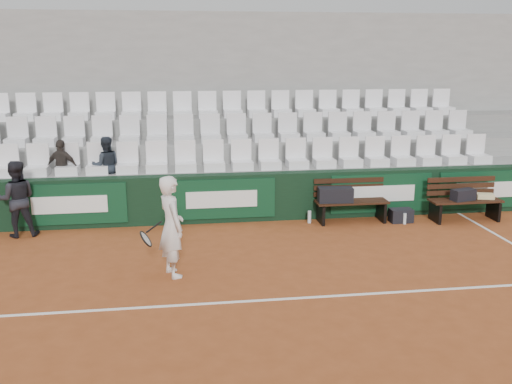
# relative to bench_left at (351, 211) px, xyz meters

# --- Properties ---
(ground) EXTENTS (80.00, 80.00, 0.00)m
(ground) POSITION_rel_bench_left_xyz_m (-2.48, -3.57, -0.23)
(ground) COLOR #974822
(ground) RESTS_ON ground
(court_baseline) EXTENTS (18.00, 0.06, 0.01)m
(court_baseline) POSITION_rel_bench_left_xyz_m (-2.48, -3.57, -0.22)
(court_baseline) COLOR white
(court_baseline) RESTS_ON ground
(back_barrier) EXTENTS (18.00, 0.34, 1.00)m
(back_barrier) POSITION_rel_bench_left_xyz_m (-2.41, 0.42, 0.28)
(back_barrier) COLOR black
(back_barrier) RESTS_ON ground
(grandstand_tier_front) EXTENTS (18.00, 0.95, 1.00)m
(grandstand_tier_front) POSITION_rel_bench_left_xyz_m (-2.48, 1.05, 0.28)
(grandstand_tier_front) COLOR gray
(grandstand_tier_front) RESTS_ON ground
(grandstand_tier_mid) EXTENTS (18.00, 0.95, 1.45)m
(grandstand_tier_mid) POSITION_rel_bench_left_xyz_m (-2.48, 2.00, 0.50)
(grandstand_tier_mid) COLOR gray
(grandstand_tier_mid) RESTS_ON ground
(grandstand_tier_back) EXTENTS (18.00, 0.95, 1.90)m
(grandstand_tier_back) POSITION_rel_bench_left_xyz_m (-2.48, 2.95, 0.72)
(grandstand_tier_back) COLOR gray
(grandstand_tier_back) RESTS_ON ground
(grandstand_rear_wall) EXTENTS (18.00, 0.30, 4.40)m
(grandstand_rear_wall) POSITION_rel_bench_left_xyz_m (-2.48, 3.58, 1.98)
(grandstand_rear_wall) COLOR gray
(grandstand_rear_wall) RESTS_ON ground
(seat_row_front) EXTENTS (11.90, 0.44, 0.63)m
(seat_row_front) POSITION_rel_bench_left_xyz_m (-2.48, 0.88, 1.09)
(seat_row_front) COLOR white
(seat_row_front) RESTS_ON grandstand_tier_front
(seat_row_mid) EXTENTS (11.90, 0.44, 0.63)m
(seat_row_mid) POSITION_rel_bench_left_xyz_m (-2.48, 1.83, 1.54)
(seat_row_mid) COLOR silver
(seat_row_mid) RESTS_ON grandstand_tier_mid
(seat_row_back) EXTENTS (11.90, 0.44, 0.63)m
(seat_row_back) POSITION_rel_bench_left_xyz_m (-2.48, 2.78, 1.99)
(seat_row_back) COLOR white
(seat_row_back) RESTS_ON grandstand_tier_back
(bench_left) EXTENTS (1.50, 0.56, 0.45)m
(bench_left) POSITION_rel_bench_left_xyz_m (0.00, 0.00, 0.00)
(bench_left) COLOR black
(bench_left) RESTS_ON ground
(bench_right) EXTENTS (1.50, 0.56, 0.45)m
(bench_right) POSITION_rel_bench_left_xyz_m (2.38, -0.24, 0.00)
(bench_right) COLOR #351B10
(bench_right) RESTS_ON ground
(sports_bag_left) EXTENTS (0.72, 0.36, 0.30)m
(sports_bag_left) POSITION_rel_bench_left_xyz_m (-0.36, -0.03, 0.38)
(sports_bag_left) COLOR black
(sports_bag_left) RESTS_ON bench_left
(sports_bag_right) EXTENTS (0.54, 0.35, 0.23)m
(sports_bag_right) POSITION_rel_bench_left_xyz_m (2.30, -0.28, 0.34)
(sports_bag_right) COLOR black
(sports_bag_right) RESTS_ON bench_right
(towel) EXTENTS (0.40, 0.34, 0.10)m
(towel) POSITION_rel_bench_left_xyz_m (2.84, -0.19, 0.27)
(towel) COLOR beige
(towel) RESTS_ON bench_right
(sports_bag_ground) EXTENTS (0.46, 0.29, 0.28)m
(sports_bag_ground) POSITION_rel_bench_left_xyz_m (1.02, -0.17, -0.08)
(sports_bag_ground) COLOR black
(sports_bag_ground) RESTS_ON ground
(water_bottle_near) EXTENTS (0.07, 0.07, 0.26)m
(water_bottle_near) POSITION_rel_bench_left_xyz_m (-0.88, 0.03, -0.09)
(water_bottle_near) COLOR silver
(water_bottle_near) RESTS_ON ground
(water_bottle_far) EXTENTS (0.06, 0.06, 0.23)m
(water_bottle_far) POSITION_rel_bench_left_xyz_m (1.04, -0.32, -0.11)
(water_bottle_far) COLOR silver
(water_bottle_far) RESTS_ON ground
(tennis_player) EXTENTS (0.78, 0.69, 1.61)m
(tennis_player) POSITION_rel_bench_left_xyz_m (-3.68, -2.42, 0.58)
(tennis_player) COLOR white
(tennis_player) RESTS_ON ground
(ball_kid) EXTENTS (0.80, 0.67, 1.47)m
(ball_kid) POSITION_rel_bench_left_xyz_m (-6.59, -0.01, 0.51)
(ball_kid) COLOR black
(ball_kid) RESTS_ON ground
(spectator_b) EXTENTS (0.73, 0.47, 1.16)m
(spectator_b) POSITION_rel_bench_left_xyz_m (-5.89, 0.93, 1.36)
(spectator_b) COLOR #2F2925
(spectator_b) RESTS_ON grandstand_tier_front
(spectator_c) EXTENTS (0.64, 0.53, 1.21)m
(spectator_c) POSITION_rel_bench_left_xyz_m (-5.01, 0.93, 1.38)
(spectator_c) COLOR #202730
(spectator_c) RESTS_ON grandstand_tier_front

